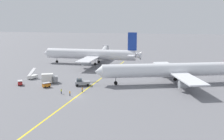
% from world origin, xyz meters
% --- Properties ---
extents(ground_plane, '(600.00, 600.00, 0.00)m').
position_xyz_m(ground_plane, '(0.00, 0.00, 0.00)').
color(ground_plane, slate).
extents(taxiway_stripe, '(9.37, 119.71, 0.01)m').
position_xyz_m(taxiway_stripe, '(0.94, 10.00, 0.00)').
color(taxiway_stripe, yellow).
rests_on(taxiway_stripe, ground).
extents(airliner_at_gate_left, '(51.93, 42.50, 16.45)m').
position_xyz_m(airliner_at_gate_left, '(-9.82, 58.23, 4.99)').
color(airliner_at_gate_left, silver).
rests_on(airliner_at_gate_left, ground).
extents(airliner_being_pushed, '(54.19, 42.17, 14.69)m').
position_xyz_m(airliner_being_pushed, '(29.28, 23.64, 4.89)').
color(airliner_being_pushed, white).
rests_on(airliner_being_pushed, ground).
extents(pushback_tug, '(8.41, 4.35, 2.87)m').
position_xyz_m(pushback_tug, '(-1.97, 14.01, 1.21)').
color(pushback_tug, gray).
rests_on(pushback_tug, ground).
extents(gse_catering_truck_tall, '(6.31, 4.45, 3.50)m').
position_xyz_m(gse_catering_truck_tall, '(-15.00, 15.74, 1.76)').
color(gse_catering_truck_tall, gray).
rests_on(gse_catering_truck_tall, ground).
extents(gse_baggage_cart_trailing, '(2.73, 3.15, 1.71)m').
position_xyz_m(gse_baggage_cart_trailing, '(-24.13, 10.69, 0.86)').
color(gse_baggage_cart_trailing, red).
rests_on(gse_baggage_cart_trailing, ground).
extents(gse_stair_truck_yellow, '(2.86, 4.88, 4.06)m').
position_xyz_m(gse_stair_truck_yellow, '(-24.47, 21.29, 1.03)').
color(gse_stair_truck_yellow, silver).
rests_on(gse_stair_truck_yellow, ground).
extents(gse_baggage_cart_near_cluster, '(3.01, 3.07, 1.71)m').
position_xyz_m(gse_baggage_cart_near_cluster, '(-13.50, 9.38, 0.86)').
color(gse_baggage_cart_near_cluster, orange).
rests_on(gse_baggage_cart_near_cluster, ground).
extents(ground_crew_ramp_agent_by_cones, '(0.36, 0.36, 1.73)m').
position_xyz_m(ground_crew_ramp_agent_by_cones, '(-2.00, 0.79, 0.90)').
color(ground_crew_ramp_agent_by_cones, black).
rests_on(ground_crew_ramp_agent_by_cones, ground).
extents(ground_crew_marshaller_foreground, '(0.47, 0.36, 1.61)m').
position_xyz_m(ground_crew_marshaller_foreground, '(0.49, 5.88, 0.84)').
color(ground_crew_marshaller_foreground, '#2D3351').
rests_on(ground_crew_marshaller_foreground, ground).
extents(ground_crew_wing_walker_right, '(0.36, 0.36, 1.64)m').
position_xyz_m(ground_crew_wing_walker_right, '(-5.52, 2.64, 0.85)').
color(ground_crew_wing_walker_right, '#2D3351').
rests_on(ground_crew_wing_walker_right, ground).
extents(jet_bridge, '(6.55, 21.80, 5.85)m').
position_xyz_m(jet_bridge, '(-8.97, 87.48, 4.07)').
color(jet_bridge, '#B7B7BC').
rests_on(jet_bridge, ground).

